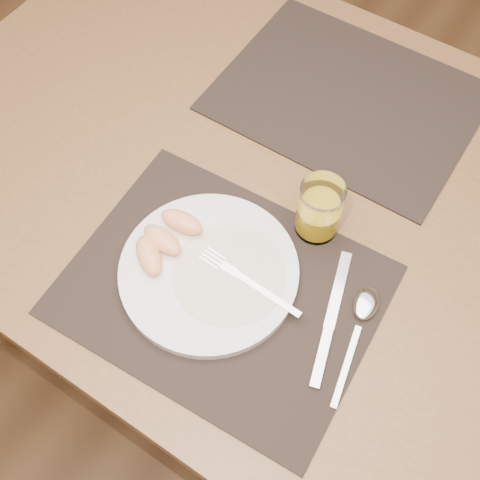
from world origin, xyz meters
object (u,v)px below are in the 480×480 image
object	(u,v)px
table	(295,217)
placemat_near	(222,290)
fork	(242,277)
juice_glass	(319,211)
spoon	(363,312)
plate	(209,271)
knife	(329,328)
placemat_far	(347,98)

from	to	relation	value
table	placemat_near	distance (m)	0.24
fork	juice_glass	world-z (taller)	juice_glass
spoon	table	bearing A→B (deg)	143.61
plate	spoon	xyz separation A→B (m)	(0.22, 0.07, -0.00)
fork	spoon	bearing A→B (deg)	17.54
placemat_near	knife	xyz separation A→B (m)	(0.16, 0.03, 0.00)
table	juice_glass	xyz separation A→B (m)	(0.06, -0.05, 0.13)
knife	placemat_near	bearing A→B (deg)	-168.95
placemat_near	knife	world-z (taller)	knife
table	fork	bearing A→B (deg)	-85.62
fork	juice_glass	size ratio (longest dim) A/B	1.70
juice_glass	spoon	bearing A→B (deg)	-34.91
table	plate	world-z (taller)	plate
juice_glass	fork	bearing A→B (deg)	-106.78
plate	fork	distance (m)	0.05
placemat_far	plate	size ratio (longest dim) A/B	1.67
placemat_far	fork	distance (m)	0.42
table	plate	bearing A→B (deg)	-99.27
plate	knife	world-z (taller)	plate
spoon	juice_glass	bearing A→B (deg)	145.09
placemat_near	knife	distance (m)	0.17
placemat_near	spoon	distance (m)	0.21
knife	spoon	world-z (taller)	spoon
placemat_far	plate	distance (m)	0.43
placemat_near	juice_glass	bearing A→B (deg)	69.93
placemat_far	placemat_near	bearing A→B (deg)	-86.68
knife	spoon	size ratio (longest dim) A/B	1.12
knife	table	bearing A→B (deg)	130.33
spoon	juice_glass	world-z (taller)	juice_glass
plate	fork	xyz separation A→B (m)	(0.05, 0.01, 0.01)
placemat_far	spoon	bearing A→B (deg)	-58.70
table	juice_glass	size ratio (longest dim) A/B	13.63
placemat_near	juice_glass	distance (m)	0.19
spoon	fork	bearing A→B (deg)	-162.46
placemat_far	fork	xyz separation A→B (m)	(0.04, -0.42, 0.02)
plate	knife	distance (m)	0.20
spoon	knife	bearing A→B (deg)	-121.94
table	spoon	xyz separation A→B (m)	(0.19, -0.14, 0.09)
knife	spoon	distance (m)	0.06
placemat_far	plate	world-z (taller)	plate
table	fork	world-z (taller)	fork
knife	juice_glass	xyz separation A→B (m)	(-0.10, 0.14, 0.04)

